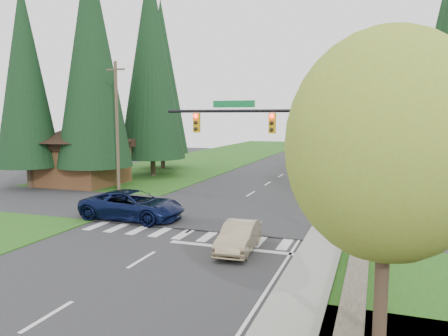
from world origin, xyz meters
The scene contains 33 objects.
ground centered at (0.00, 0.00, 0.00)m, with size 120.00×120.00×0.00m, color #28282B.
grass_east centered at (13.00, 20.00, 0.03)m, with size 14.00×110.00×0.06m, color #235115.
grass_west centered at (-13.00, 20.00, 0.03)m, with size 14.00×110.00×0.06m, color #235115.
cross_street centered at (0.00, 8.00, 0.00)m, with size 120.00×8.00×0.10m, color #28282B.
sidewalk_east centered at (6.90, 22.00, 0.07)m, with size 1.80×80.00×0.13m, color gray.
curb_east centered at (6.05, 22.00, 0.07)m, with size 0.20×80.00×0.13m, color gray.
stone_wall_south centered at (8.60, -3.00, 0.35)m, with size 0.70×14.00×0.70m, color #4C4438.
stone_wall_north centered at (8.60, 30.00, 0.35)m, with size 0.70×40.00×0.70m, color #4C4438.
traffic_signal centered at (4.37, 4.50, 4.98)m, with size 8.70×0.37×6.80m.
brown_building centered at (-15.00, 15.00, 3.14)m, with size 8.40×8.40×5.40m.
utility_pole centered at (-9.50, 12.00, 5.14)m, with size 1.60×0.24×10.00m.
decid_tree_0 centered at (9.20, 14.00, 5.60)m, with size 4.80×4.80×8.37m.
decid_tree_1 centered at (9.30, 21.00, 5.80)m, with size 5.20×5.20×8.80m.
decid_tree_2 centered at (9.10, 28.00, 5.93)m, with size 5.00×5.00×8.82m.
decid_tree_3 centered at (9.20, 35.00, 5.66)m, with size 5.00×5.00×8.55m.
decid_tree_4 centered at (9.30, 42.00, 6.06)m, with size 5.40×5.40×9.18m.
decid_tree_5 centered at (9.10, 49.00, 5.53)m, with size 4.80×4.80×8.30m.
decid_tree_6 centered at (9.20, 56.00, 5.86)m, with size 5.20×5.20×8.86m.
decid_tree_south centered at (9.30, -6.00, 5.27)m, with size 4.60×4.60×7.92m.
conifer_w_a centered at (-13.00, 14.00, 10.79)m, with size 6.12×6.12×19.80m.
conifer_w_b centered at (-16.00, 18.00, 9.79)m, with size 5.44×5.44×17.80m.
conifer_w_c centered at (-12.00, 22.00, 11.29)m, with size 6.46×6.46×20.80m.
conifer_w_d centered at (-18.00, 12.00, 9.29)m, with size 5.10×5.10×16.80m.
conifer_w_e centered at (-14.00, 28.00, 10.29)m, with size 5.78×5.78×18.80m.
conifer_e_b centered at (15.00, 34.00, 10.79)m, with size 6.12×6.12×19.80m.
conifer_e_c centered at (14.00, 48.00, 9.29)m, with size 5.10×5.10×16.80m.
sedan_champagne centered at (3.46, 1.50, 0.64)m, with size 1.35×3.87×1.28m, color tan.
suv_navy centered at (-4.10, 5.10, 0.84)m, with size 2.80×6.06×1.69m, color #0A1234.
parked_car_a centered at (4.20, 18.65, 0.81)m, with size 1.92×4.78×1.63m, color #9F9FA3.
parked_car_b centered at (5.60, 25.77, 0.68)m, with size 1.90×4.68×1.36m, color slate.
parked_car_c centered at (5.60, 29.96, 0.68)m, with size 1.44×4.13×1.36m, color #B9BABF.
parked_car_d centered at (5.16, 42.19, 0.67)m, with size 1.57×3.91×1.33m, color silver.
parked_car_e centered at (5.60, 44.99, 0.69)m, with size 1.94×4.77×1.38m, color #9B9BA0.
Camera 1 is at (9.09, -16.44, 5.93)m, focal length 35.00 mm.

